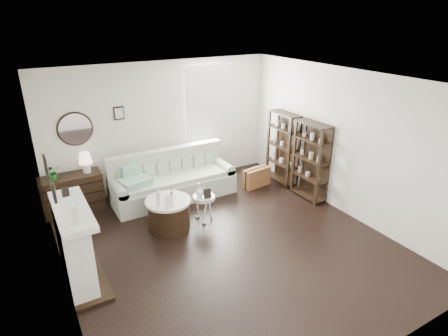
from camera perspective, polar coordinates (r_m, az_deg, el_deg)
room at (r=8.29m, az=-4.57°, el=8.68°), size 5.50×5.50×5.50m
fireplace at (r=5.76m, az=-21.72°, el=-11.18°), size 0.50×1.40×1.84m
shelf_unit_far at (r=8.40m, az=8.96°, el=3.01°), size 0.30×0.80×1.60m
shelf_unit_near at (r=7.77m, az=13.06°, el=1.04°), size 0.30×0.80×1.60m
sofa at (r=7.85m, az=-7.85°, el=-2.16°), size 2.51×0.87×0.98m
quilt at (r=7.40m, az=-13.45°, el=-2.06°), size 0.64×0.57×0.14m
suitcase at (r=8.30m, az=5.00°, el=-1.44°), size 0.66×0.29×0.43m
dresser at (r=7.77m, az=-22.09°, el=-3.60°), size 1.11×0.48×0.74m
table_lamp at (r=7.59m, az=-20.33°, el=0.78°), size 0.31×0.31×0.40m
potted_plant at (r=7.51m, az=-24.69°, el=-0.58°), size 0.29×0.26×0.30m
drum_table at (r=6.76m, az=-8.40°, el=-6.92°), size 0.80×0.80×0.56m
pedestal_table at (r=6.86m, az=-3.09°, el=-4.58°), size 0.41×0.41×0.50m
eiffel_drum at (r=6.66m, az=-8.05°, el=-3.80°), size 0.13×0.13×0.18m
bottle_drum at (r=6.42m, az=-9.97°, el=-4.36°), size 0.07×0.07×0.31m
card_frame_drum at (r=6.40m, az=-8.37°, el=-4.96°), size 0.15×0.10×0.19m
eiffel_ped at (r=6.85m, az=-2.62°, el=-3.38°), size 0.12×0.12×0.17m
flask_ped at (r=6.76m, az=-3.74°, el=-3.32°), size 0.15×0.15×0.27m
card_frame_ped at (r=6.72m, az=-2.56°, el=-3.91°), size 0.14×0.08×0.18m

